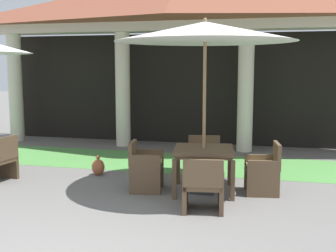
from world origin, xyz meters
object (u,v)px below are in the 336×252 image
object	(u,v)px
patio_table_mid_left	(204,154)
patio_chair_mid_left_east	(264,170)
patio_chair_mid_left_west	(145,167)
patio_chair_mid_left_north	(204,158)
patio_chair_mid_left_south	(203,185)
patio_umbrella_mid_left	(205,32)
terracotta_urn	(98,167)

from	to	relation	value
patio_table_mid_left	patio_chair_mid_left_east	xyz separation A→B (m)	(1.00, 0.16, -0.27)
patio_chair_mid_left_west	patio_chair_mid_left_north	xyz separation A→B (m)	(0.84, 1.16, -0.03)
patio_chair_mid_left_west	patio_chair_mid_left_east	xyz separation A→B (m)	(2.00, 0.32, -0.02)
patio_chair_mid_left_south	patio_chair_mid_left_west	bearing A→B (deg)	134.91
patio_umbrella_mid_left	terracotta_urn	size ratio (longest dim) A/B	7.55
patio_chair_mid_left_east	patio_chair_mid_left_north	bearing A→B (deg)	45.08
patio_table_mid_left	terracotta_urn	bearing A→B (deg)	163.64
patio_table_mid_left	patio_umbrella_mid_left	world-z (taller)	patio_umbrella_mid_left
patio_chair_mid_left_north	terracotta_urn	distance (m)	2.10
patio_table_mid_left	patio_chair_mid_left_south	world-z (taller)	patio_chair_mid_left_south
terracotta_urn	patio_chair_mid_left_west	bearing A→B (deg)	-33.61
patio_chair_mid_left_north	terracotta_urn	size ratio (longest dim) A/B	1.98
patio_table_mid_left	patio_chair_mid_left_east	size ratio (longest dim) A/B	1.32
patio_table_mid_left	patio_chair_mid_left_west	world-z (taller)	patio_chair_mid_left_west
patio_chair_mid_left_north	patio_table_mid_left	bearing A→B (deg)	90.00
patio_chair_mid_left_west	terracotta_urn	bearing A→B (deg)	-132.59
patio_chair_mid_left_west	patio_chair_mid_left_north	world-z (taller)	patio_chair_mid_left_west
patio_chair_mid_left_south	terracotta_urn	size ratio (longest dim) A/B	2.09
terracotta_urn	patio_chair_mid_left_north	bearing A→B (deg)	9.67
patio_table_mid_left	patio_chair_mid_left_west	distance (m)	1.04
patio_table_mid_left	patio_chair_mid_left_south	size ratio (longest dim) A/B	1.39
patio_chair_mid_left_south	terracotta_urn	bearing A→B (deg)	136.17
terracotta_urn	patio_umbrella_mid_left	bearing A→B (deg)	-16.36
patio_umbrella_mid_left	terracotta_urn	distance (m)	3.42
patio_umbrella_mid_left	patio_chair_mid_left_south	distance (m)	2.51
patio_table_mid_left	patio_chair_mid_left_south	xyz separation A→B (m)	(0.16, -1.00, -0.27)
patio_chair_mid_left_south	patio_umbrella_mid_left	bearing A→B (deg)	90.00
patio_chair_mid_left_south	patio_chair_mid_left_east	xyz separation A→B (m)	(0.85, 1.16, 0.00)
patio_chair_mid_left_west	patio_chair_mid_left_east	size ratio (longest dim) A/B	0.98
patio_umbrella_mid_left	patio_chair_mid_left_north	bearing A→B (deg)	98.98
patio_chair_mid_left_north	patio_chair_mid_left_south	size ratio (longest dim) A/B	0.95
patio_chair_mid_left_north	patio_chair_mid_left_east	xyz separation A→B (m)	(1.16, -0.84, 0.01)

